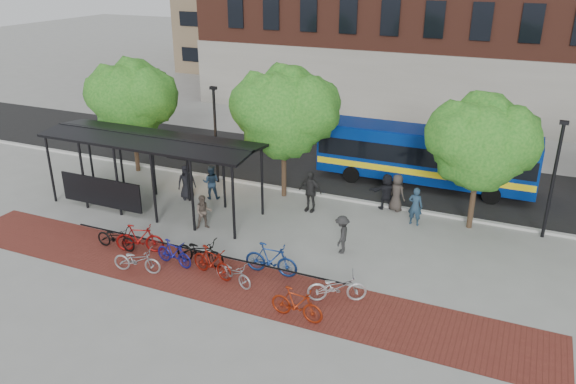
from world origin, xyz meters
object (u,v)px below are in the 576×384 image
at_px(bike_9, 297,304).
at_px(pedestrian_6, 397,193).
at_px(lamp_post_left, 216,132).
at_px(pedestrian_2, 211,182).
at_px(bike_4, 200,251).
at_px(pedestrian_8, 204,212).
at_px(bus, 425,154).
at_px(pedestrian_7, 415,206).
at_px(pedestrian_4, 310,191).
at_px(lamp_post_right, 554,177).
at_px(pedestrian_0, 187,182).
at_px(bike_5, 212,262).
at_px(bike_10, 337,287).
at_px(pedestrian_5, 387,192).
at_px(bike_3, 174,253).
at_px(tree_b, 286,109).
at_px(bike_0, 116,238).
at_px(bike_7, 271,259).
at_px(pedestrian_9, 342,234).
at_px(bike_6, 233,273).
at_px(tree_a, 132,96).
at_px(bike_2, 137,260).
at_px(tree_c, 483,140).
at_px(bike_1, 139,238).

xyz_separation_m(bike_9, pedestrian_6, (0.92, 9.88, 0.33)).
xyz_separation_m(lamp_post_left, pedestrian_2, (0.84, -2.05, -1.89)).
bearing_deg(bike_4, pedestrian_8, 28.81).
distance_m(bus, pedestrian_7, 5.09).
distance_m(pedestrian_4, pedestrian_6, 4.07).
xyz_separation_m(lamp_post_right, pedestrian_0, (-16.24, -2.56, -1.86)).
xyz_separation_m(bike_4, pedestrian_0, (-4.05, 5.30, 0.34)).
height_order(lamp_post_right, bike_5, lamp_post_right).
height_order(lamp_post_left, bike_10, lamp_post_left).
relative_size(pedestrian_4, pedestrian_6, 1.10).
bearing_deg(pedestrian_0, pedestrian_2, -16.03).
bearing_deg(bus, lamp_post_left, -158.45).
xyz_separation_m(pedestrian_5, pedestrian_6, (0.49, 0.00, 0.03)).
bearing_deg(bike_3, tree_b, 0.37).
bearing_deg(pedestrian_7, bike_9, 82.05).
xyz_separation_m(bike_0, pedestrian_0, (-0.22, 5.61, 0.40)).
xyz_separation_m(tree_b, bike_3, (-1.17, -8.08, -3.94)).
xyz_separation_m(bike_7, pedestrian_9, (1.87, 2.69, 0.17)).
relative_size(bike_9, pedestrian_0, 1.07).
xyz_separation_m(bike_4, bike_6, (1.88, -0.76, -0.10)).
height_order(bike_9, pedestrian_9, pedestrian_9).
relative_size(tree_a, bike_2, 3.24).
distance_m(bike_9, pedestrian_6, 9.93).
relative_size(bike_10, pedestrian_8, 1.33).
bearing_deg(bus, bike_3, -120.19).
bearing_deg(pedestrian_6, bike_6, 95.89).
height_order(pedestrian_0, pedestrian_6, pedestrian_6).
bearing_deg(tree_c, bike_5, -135.65).
distance_m(lamp_post_right, bike_6, 13.63).
relative_size(pedestrian_5, pedestrian_8, 1.12).
distance_m(tree_a, pedestrian_0, 6.20).
relative_size(bike_4, bike_6, 1.21).
height_order(bus, bike_10, bus).
bearing_deg(bike_0, tree_c, -58.17).
bearing_deg(tree_a, pedestrian_4, -6.49).
height_order(bike_7, bike_9, bike_7).
relative_size(tree_c, bike_2, 3.10).
height_order(bike_2, pedestrian_4, pedestrian_4).
relative_size(lamp_post_left, bike_6, 2.95).
bearing_deg(tree_b, pedestrian_5, 5.16).
relative_size(pedestrian_8, pedestrian_9, 0.97).
xyz_separation_m(bike_6, pedestrian_7, (4.99, 7.64, 0.43)).
bearing_deg(bike_10, tree_b, 9.58).
relative_size(bike_1, pedestrian_4, 1.01).
relative_size(bike_3, bike_9, 0.91).
xyz_separation_m(tree_c, bike_5, (-8.38, -8.20, -3.47)).
bearing_deg(pedestrian_5, pedestrian_7, 113.75).
bearing_deg(bike_5, pedestrian_2, 45.39).
bearing_deg(bike_2, bike_3, -55.18).
distance_m(pedestrian_4, pedestrian_9, 4.23).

